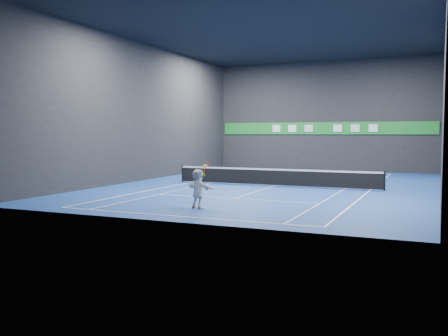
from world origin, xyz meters
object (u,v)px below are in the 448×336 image
at_px(player, 198,189).
at_px(tennis_net, 275,177).
at_px(tennis_racket, 206,166).
at_px(tennis_ball, 195,145).

relative_size(player, tennis_net, 0.13).
xyz_separation_m(player, tennis_racket, (0.35, 0.05, 0.96)).
relative_size(player, tennis_ball, 24.02).
height_order(player, tennis_net, player).
bearing_deg(tennis_racket, tennis_ball, 172.77).
xyz_separation_m(tennis_ball, tennis_net, (0.36, 9.75, -2.08)).
xyz_separation_m(player, tennis_ball, (-0.19, 0.12, 1.80)).
distance_m(tennis_net, tennis_racket, 9.89).
xyz_separation_m(tennis_ball, tennis_racket, (0.54, -0.07, -0.85)).
height_order(tennis_ball, tennis_racket, tennis_ball).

